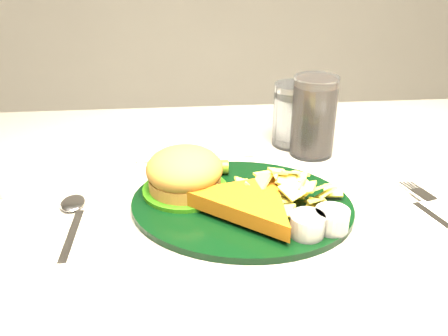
# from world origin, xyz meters

# --- Properties ---
(dinner_plate) EXTENTS (0.35, 0.31, 0.07)m
(dinner_plate) POSITION_xyz_m (0.00, -0.01, 0.78)
(dinner_plate) COLOR black
(dinner_plate) RESTS_ON table
(water_glass) EXTENTS (0.09, 0.09, 0.11)m
(water_glass) POSITION_xyz_m (0.11, 0.19, 0.80)
(water_glass) COLOR silver
(water_glass) RESTS_ON table
(cola_glass) EXTENTS (0.08, 0.08, 0.13)m
(cola_glass) POSITION_xyz_m (0.14, 0.15, 0.82)
(cola_glass) COLOR black
(cola_glass) RESTS_ON table
(fork_napkin) EXTENTS (0.16, 0.18, 0.01)m
(fork_napkin) POSITION_xyz_m (0.25, -0.08, 0.76)
(fork_napkin) COLOR white
(fork_napkin) RESTS_ON table
(spoon) EXTENTS (0.04, 0.16, 0.01)m
(spoon) POSITION_xyz_m (-0.22, -0.06, 0.76)
(spoon) COLOR silver
(spoon) RESTS_ON table
(ramekin) EXTENTS (0.06, 0.06, 0.03)m
(ramekin) POSITION_xyz_m (-0.32, 0.06, 0.77)
(ramekin) COLOR silver
(ramekin) RESTS_ON table
(wrapped_straw) EXTENTS (0.21, 0.08, 0.01)m
(wrapped_straw) POSITION_xyz_m (-0.05, 0.15, 0.75)
(wrapped_straw) COLOR white
(wrapped_straw) RESTS_ON table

